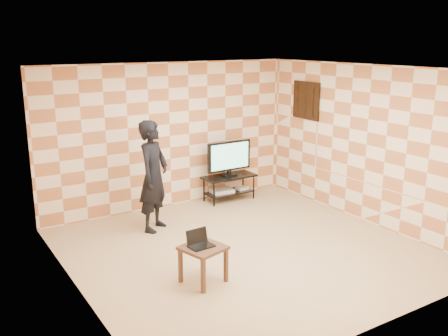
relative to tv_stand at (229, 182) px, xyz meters
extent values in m
plane|color=tan|center=(-1.10, -2.16, -0.37)|extent=(5.00, 5.00, 0.00)
cube|color=beige|center=(-1.10, 0.34, 0.98)|extent=(5.00, 0.02, 2.70)
cube|color=beige|center=(-1.10, -4.66, 0.98)|extent=(5.00, 0.02, 2.70)
cube|color=beige|center=(-3.60, -2.16, 0.98)|extent=(0.02, 5.00, 2.70)
cube|color=beige|center=(1.40, -2.16, 0.98)|extent=(0.02, 5.00, 2.70)
cube|color=white|center=(-1.10, -2.16, 2.33)|extent=(5.00, 5.00, 0.02)
cube|color=black|center=(1.37, -0.61, 1.58)|extent=(0.04, 0.72, 0.72)
cube|color=black|center=(1.37, -0.61, 1.58)|extent=(0.04, 0.03, 0.68)
cube|color=black|center=(1.37, -0.61, 1.58)|extent=(0.04, 0.68, 0.03)
cube|color=black|center=(0.00, 0.00, 0.11)|extent=(1.05, 0.47, 0.04)
cube|color=black|center=(0.00, 0.00, -0.21)|extent=(0.95, 0.42, 0.03)
cylinder|color=black|center=(-0.46, -0.19, -0.12)|extent=(0.03, 0.03, 0.50)
cylinder|color=black|center=(-0.46, 0.19, -0.12)|extent=(0.03, 0.03, 0.50)
cylinder|color=black|center=(0.46, -0.19, -0.12)|extent=(0.03, 0.03, 0.50)
cylinder|color=black|center=(0.46, 0.19, -0.12)|extent=(0.03, 0.03, 0.50)
cube|color=black|center=(0.00, 0.00, 0.15)|extent=(0.28, 0.18, 0.03)
cube|color=black|center=(0.00, 0.00, 0.20)|extent=(0.07, 0.05, 0.08)
cube|color=black|center=(0.00, 0.00, 0.53)|extent=(0.95, 0.07, 0.58)
cube|color=#6CC6AD|center=(0.00, -0.03, 0.53)|extent=(0.85, 0.01, 0.50)
cube|color=silver|center=(-0.15, 0.02, -0.16)|extent=(0.46, 0.35, 0.07)
cube|color=silver|center=(0.30, -0.02, -0.17)|extent=(0.25, 0.20, 0.05)
cube|color=#372115|center=(-2.14, -2.72, 0.11)|extent=(0.61, 0.61, 0.04)
cube|color=#372115|center=(-2.29, -2.98, -0.14)|extent=(0.06, 0.06, 0.46)
cube|color=#372115|center=(-2.40, -2.57, -0.14)|extent=(0.06, 0.06, 0.46)
cube|color=#372115|center=(-1.89, -2.87, -0.14)|extent=(0.06, 0.06, 0.46)
cube|color=#372115|center=(-2.00, -2.46, -0.14)|extent=(0.06, 0.06, 0.46)
cube|color=black|center=(-2.16, -2.72, 0.14)|extent=(0.33, 0.24, 0.02)
cube|color=black|center=(-2.17, -2.61, 0.24)|extent=(0.31, 0.08, 0.20)
imported|color=black|center=(-1.89, -0.65, 0.56)|extent=(0.80, 0.77, 1.85)
camera|label=1|loc=(-5.09, -7.93, 2.74)|focal=40.00mm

